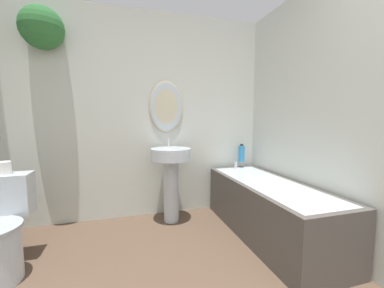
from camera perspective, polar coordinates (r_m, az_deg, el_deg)
wall_back at (r=2.84m, az=-14.10°, el=9.02°), size 3.00×0.40×2.40m
wall_right at (r=2.32m, az=31.54°, el=6.20°), size 0.06×2.63×2.40m
pedestal_sink at (r=2.67m, az=-5.11°, el=-6.44°), size 0.45×0.45×0.94m
bathtub at (r=2.54m, az=17.94°, el=-14.48°), size 0.60×1.62×0.62m
shampoo_bottle at (r=3.11m, az=11.91°, el=-2.23°), size 0.08×0.08×0.23m
toilet_paper_roll at (r=2.40m, az=-38.83°, el=-4.56°), size 0.11×0.11×0.10m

